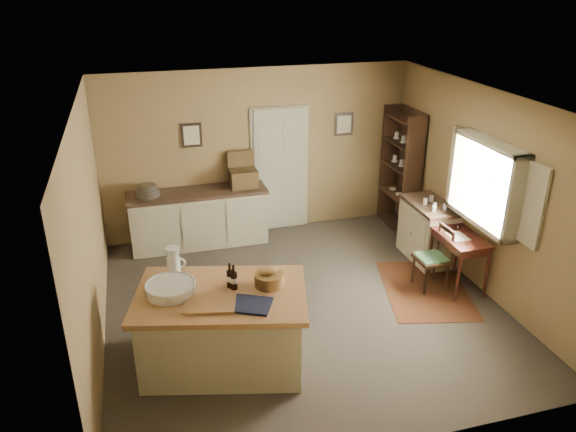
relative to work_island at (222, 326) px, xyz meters
name	(u,v)px	position (x,y,z in m)	size (l,w,h in m)	color
ground	(303,305)	(1.20, 0.88, -0.48)	(5.00, 5.00, 0.00)	#4A4238
wall_back	(258,153)	(1.20, 3.38, 0.87)	(5.00, 0.10, 2.70)	olive
wall_front	(393,326)	(1.20, -1.62, 0.87)	(5.00, 0.10, 2.70)	olive
wall_left	(89,235)	(-1.30, 0.88, 0.87)	(0.10, 5.00, 2.70)	olive
wall_right	(483,191)	(3.70, 0.88, 0.87)	(0.10, 5.00, 2.70)	olive
ceiling	(305,101)	(1.20, 0.88, 2.22)	(5.00, 5.00, 0.00)	silver
door	(280,169)	(1.55, 3.35, 0.57)	(0.97, 0.06, 2.11)	#B5B89D
framed_prints	(270,130)	(1.40, 3.35, 1.24)	(2.82, 0.02, 0.38)	black
window	(489,183)	(3.62, 0.68, 1.07)	(0.25, 1.99, 1.12)	beige
work_island	(222,326)	(0.00, 0.00, 0.00)	(2.04, 1.58, 1.20)	beige
sideboard	(199,216)	(0.15, 3.08, 0.00)	(2.16, 0.61, 1.18)	beige
rug	(425,290)	(2.95, 0.79, -0.48)	(1.10, 1.60, 0.01)	#532A15
writing_desk	(460,243)	(3.40, 0.79, 0.18)	(0.50, 0.82, 0.82)	#35150F
desk_chair	(432,259)	(3.03, 0.86, -0.05)	(0.41, 0.41, 0.87)	black
right_cabinet	(428,231)	(3.40, 1.65, -0.02)	(0.55, 0.98, 0.99)	beige
shelving_unit	(403,170)	(3.55, 2.88, 0.52)	(0.34, 0.91, 2.02)	black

